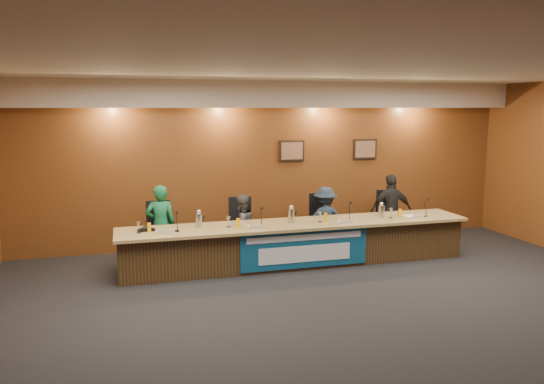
{
  "coord_description": "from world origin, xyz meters",
  "views": [
    {
      "loc": [
        -2.85,
        -6.09,
        2.71
      ],
      "look_at": [
        -0.43,
        2.47,
        1.28
      ],
      "focal_mm": 35.0,
      "sensor_mm": 36.0,
      "label": 1
    }
  ],
  "objects": [
    {
      "name": "microphone_c",
      "position": [
        0.91,
        2.29,
        0.76
      ],
      "size": [
        0.07,
        0.07,
        0.02
      ],
      "primitive_type": "cylinder",
      "color": "black",
      "rests_on": "dais_top"
    },
    {
      "name": "panelist_d",
      "position": [
        2.14,
        3.04,
        0.71
      ],
      "size": [
        0.87,
        0.43,
        1.43
      ],
      "primitive_type": "imported",
      "rotation": [
        0.0,
        0.0,
        3.04
      ],
      "color": "black",
      "rests_on": "floor"
    },
    {
      "name": "juice_glass_d",
      "position": [
        1.92,
        2.29,
        0.82
      ],
      "size": [
        0.06,
        0.06,
        0.15
      ],
      "primitive_type": "cylinder",
      "color": "#FDB500",
      "rests_on": "dais_top"
    },
    {
      "name": "office_chair_d",
      "position": [
        2.14,
        3.14,
        0.48
      ],
      "size": [
        0.61,
        0.61,
        0.08
      ],
      "primitive_type": "cube",
      "rotation": [
        0.0,
        0.0,
        -0.31
      ],
      "color": "black",
      "rests_on": "floor"
    },
    {
      "name": "banner_text_lower",
      "position": [
        0.0,
        1.97,
        0.3
      ],
      "size": [
        1.6,
        0.01,
        0.28
      ],
      "primitive_type": "cube",
      "color": "silver",
      "rests_on": "banner"
    },
    {
      "name": "carafe_right",
      "position": [
        1.57,
        2.34,
        0.86
      ],
      "size": [
        0.11,
        0.11,
        0.22
      ],
      "primitive_type": "cylinder",
      "color": "silver",
      "rests_on": "dais_top"
    },
    {
      "name": "nameplate_c",
      "position": [
        0.77,
        2.07,
        0.8
      ],
      "size": [
        0.24,
        0.08,
        0.1
      ],
      "primitive_type": "cube",
      "rotation": [
        0.31,
        0.0,
        0.0
      ],
      "color": "white",
      "rests_on": "dais_top"
    },
    {
      "name": "water_glass_c",
      "position": [
        0.38,
        2.29,
        0.84
      ],
      "size": [
        0.08,
        0.08,
        0.18
      ],
      "primitive_type": "cylinder",
      "color": "silver",
      "rests_on": "dais_top"
    },
    {
      "name": "wall_back",
      "position": [
        0.0,
        4.0,
        1.6
      ],
      "size": [
        10.0,
        0.04,
        3.2
      ],
      "primitive_type": "cube",
      "color": "brown",
      "rests_on": "floor"
    },
    {
      "name": "nameplate_d",
      "position": [
        2.18,
        2.11,
        0.8
      ],
      "size": [
        0.24,
        0.08,
        0.1
      ],
      "primitive_type": "cube",
      "rotation": [
        0.31,
        0.0,
        0.0
      ],
      "color": "white",
      "rests_on": "dais_top"
    },
    {
      "name": "wall_photo_left",
      "position": [
        0.4,
        3.97,
        1.85
      ],
      "size": [
        0.52,
        0.04,
        0.42
      ],
      "primitive_type": "cube",
      "color": "black",
      "rests_on": "wall_back"
    },
    {
      "name": "banner_text_upper",
      "position": [
        0.0,
        1.97,
        0.58
      ],
      "size": [
        2.0,
        0.01,
        0.1
      ],
      "primitive_type": "cube",
      "color": "silver",
      "rests_on": "banner"
    },
    {
      "name": "dais_body",
      "position": [
        0.0,
        2.4,
        0.35
      ],
      "size": [
        6.0,
        0.8,
        0.7
      ],
      "primitive_type": "cube",
      "color": "#3D2A16",
      "rests_on": "floor"
    },
    {
      "name": "office_chair_b",
      "position": [
        -0.84,
        3.14,
        0.48
      ],
      "size": [
        0.56,
        0.56,
        0.08
      ],
      "primitive_type": "cube",
      "rotation": [
        0.0,
        0.0,
        -0.2
      ],
      "color": "black",
      "rests_on": "floor"
    },
    {
      "name": "carafe_left",
      "position": [
        -1.69,
        2.45,
        0.87
      ],
      "size": [
        0.11,
        0.11,
        0.24
      ],
      "primitive_type": "cylinder",
      "color": "silver",
      "rests_on": "dais_top"
    },
    {
      "name": "carafe_mid",
      "position": [
        -0.12,
        2.37,
        0.87
      ],
      "size": [
        0.12,
        0.12,
        0.25
      ],
      "primitive_type": "cylinder",
      "color": "silver",
      "rests_on": "dais_top"
    },
    {
      "name": "ceiling",
      "position": [
        0.0,
        0.0,
        3.2
      ],
      "size": [
        10.0,
        8.0,
        0.04
      ],
      "primitive_type": "cube",
      "color": "silver",
      "rests_on": "wall_back"
    },
    {
      "name": "juice_glass_a",
      "position": [
        -2.5,
        2.32,
        0.82
      ],
      "size": [
        0.06,
        0.06,
        0.15
      ],
      "primitive_type": "cylinder",
      "color": "#FDB500",
      "rests_on": "dais_top"
    },
    {
      "name": "soffit",
      "position": [
        0.0,
        3.75,
        2.95
      ],
      "size": [
        10.0,
        0.5,
        0.5
      ],
      "primitive_type": "cube",
      "color": "beige",
      "rests_on": "wall_back"
    },
    {
      "name": "water_glass_b",
      "position": [
        -1.22,
        2.33,
        0.84
      ],
      "size": [
        0.08,
        0.08,
        0.18
      ],
      "primitive_type": "cylinder",
      "color": "silver",
      "rests_on": "dais_top"
    },
    {
      "name": "floor",
      "position": [
        0.0,
        0.0,
        0.0
      ],
      "size": [
        10.0,
        10.0,
        0.0
      ],
      "primitive_type": "plane",
      "color": "black",
      "rests_on": "ground"
    },
    {
      "name": "banner",
      "position": [
        0.0,
        1.99,
        0.38
      ],
      "size": [
        2.2,
        0.02,
        0.65
      ],
      "primitive_type": "cube",
      "color": "navy",
      "rests_on": "dais_body"
    },
    {
      "name": "water_glass_d",
      "position": [
        1.72,
        2.26,
        0.84
      ],
      "size": [
        0.08,
        0.08,
        0.18
      ],
      "primitive_type": "cylinder",
      "color": "silver",
      "rests_on": "dais_top"
    },
    {
      "name": "wall_photo_right",
      "position": [
        2.0,
        3.97,
        1.85
      ],
      "size": [
        0.52,
        0.04,
        0.42
      ],
      "primitive_type": "cube",
      "color": "black",
      "rests_on": "wall_back"
    },
    {
      "name": "microphone_a",
      "position": [
        -2.07,
        2.26,
        0.76
      ],
      "size": [
        0.07,
        0.07,
        0.02
      ],
      "primitive_type": "cylinder",
      "color": "black",
      "rests_on": "dais_top"
    },
    {
      "name": "juice_glass_c",
      "position": [
        0.49,
        2.3,
        0.82
      ],
      "size": [
        0.06,
        0.06,
        0.15
      ],
      "primitive_type": "cylinder",
      "color": "#FDB500",
      "rests_on": "dais_top"
    },
    {
      "name": "microphone_d",
      "position": [
        2.36,
        2.22,
        0.76
      ],
      "size": [
        0.07,
        0.07,
        0.02
      ],
      "primitive_type": "cylinder",
      "color": "black",
      "rests_on": "dais_top"
    },
    {
      "name": "dais_top",
      "position": [
        0.0,
        2.35,
        0.72
      ],
      "size": [
        6.1,
        0.95,
        0.05
      ],
      "primitive_type": "cube",
      "color": "#997E4D",
      "rests_on": "dais_body"
    },
    {
      "name": "office_chair_a",
      "position": [
        -2.27,
        3.14,
        0.48
      ],
      "size": [
        0.52,
        0.52,
        0.08
      ],
      "primitive_type": "cube",
      "rotation": [
        0.0,
        0.0,
        0.08
      ],
      "color": "black",
      "rests_on": "floor"
    },
    {
      "name": "juice_glass_b",
      "position": [
        -1.07,
        2.28,
        0.82
      ],
      "size": [
        0.06,
        0.06,
        0.15
      ],
      "primitive_type": "cylinder",
      "color": "#FDB500",
      "rests_on": "dais_top"
    },
    {
      "name": "nameplate_b",
      "position": [
        -0.82,
        2.09,
        0.8
      ],
      "size": [
        0.24,
        0.08,
        0.1
      ],
      "primitive_type": "cube",
      "rotation": [
        0.31,
        0.0,
        0.0
      ],
      "color": "white",
      "rests_on": "dais_top"
    },
    {
      "name": "panelist_c",
      "position": [
        0.77,
        3.04,
        0.62
      ],
      "size": [
        0.84,
        0.53,
        1.24
      ],
      "primitive_type": "imported",
      "rotation": [
        0.0,
        0.0,
        3.05
      ],
      "color": "#19283B",
      "rests_on": "floor"
    },
    {
      "name": "paper_stack",
      "position": [
        2.16,
        2.29,
        0.75
      ],
      "size": [
        0.26,
        0.33,
        0.01
      ],
      "primitive_type": "cube",
      "rotation": [
        0.0,
        0.0,
        0.14
      ],
      "color": "white",
      "rests_on": "dais_top"
    },
    {
      "name": "office_chair_c",
      "position": [
        0.77,
        3.14,
        0.48
      ],
      "size": [
        0.51,
        0.51,
        0.08
      ],
      "primitive_type": "cube",
      "rotation": [
        0.0,
        0.0,
        -0.06
      ],
      "color": "black",
      "rests_on": "floor"
    },
    {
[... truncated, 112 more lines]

